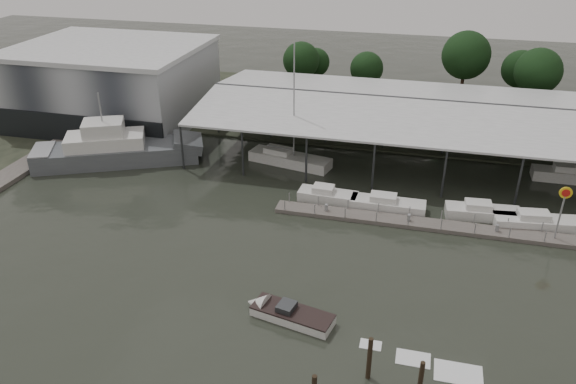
% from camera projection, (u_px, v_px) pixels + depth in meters
% --- Properties ---
extents(ground, '(200.00, 200.00, 0.00)m').
position_uv_depth(ground, '(236.00, 261.00, 48.19)').
color(ground, '#272B23').
rests_on(ground, ground).
extents(land_strip_far, '(140.00, 30.00, 0.30)m').
position_uv_depth(land_strip_far, '(327.00, 108.00, 84.40)').
color(land_strip_far, '#3E4231').
rests_on(land_strip_far, ground).
extents(land_strip_west, '(20.00, 40.00, 0.30)m').
position_uv_depth(land_strip_west, '(45.00, 112.00, 82.76)').
color(land_strip_west, '#3E4231').
rests_on(land_strip_west, ground).
extents(storage_warehouse, '(24.50, 20.50, 10.50)m').
position_uv_depth(storage_warehouse, '(113.00, 83.00, 77.73)').
color(storage_warehouse, '#9BA0A5').
rests_on(storage_warehouse, ground).
extents(covered_boat_shed, '(58.24, 24.00, 6.96)m').
position_uv_depth(covered_boat_shed, '(448.00, 107.00, 65.86)').
color(covered_boat_shed, silver).
rests_on(covered_boat_shed, ground).
extents(trawler_dock, '(3.00, 18.00, 0.50)m').
position_uv_depth(trawler_dock, '(35.00, 160.00, 66.71)').
color(trawler_dock, '#635D57').
rests_on(trawler_dock, ground).
extents(floating_dock, '(28.00, 2.00, 1.40)m').
position_uv_depth(floating_dock, '(419.00, 223.00, 53.46)').
color(floating_dock, '#635D57').
rests_on(floating_dock, ground).
extents(shell_fuel_sign, '(1.10, 0.18, 5.55)m').
position_uv_depth(shell_fuel_sign, '(563.00, 204.00, 49.14)').
color(shell_fuel_sign, gray).
rests_on(shell_fuel_sign, ground).
extents(grey_trawler, '(19.71, 12.62, 8.84)m').
position_uv_depth(grey_trawler, '(118.00, 150.00, 66.07)').
color(grey_trawler, '#555A5E').
rests_on(grey_trawler, ground).
extents(white_sailboat, '(10.13, 4.64, 14.41)m').
position_uv_depth(white_sailboat, '(289.00, 159.00, 65.94)').
color(white_sailboat, white).
rests_on(white_sailboat, ground).
extents(speedboat_underway, '(17.65, 5.58, 2.00)m').
position_uv_depth(speedboat_underway, '(285.00, 313.00, 41.41)').
color(speedboat_underway, white).
rests_on(speedboat_underway, ground).
extents(moored_cruiser_0, '(6.14, 2.50, 1.70)m').
position_uv_depth(moored_cruiser_0, '(327.00, 195.00, 57.71)').
color(moored_cruiser_0, white).
rests_on(moored_cruiser_0, ground).
extents(moored_cruiser_1, '(7.40, 2.26, 1.70)m').
position_uv_depth(moored_cruiser_1, '(387.00, 204.00, 56.01)').
color(moored_cruiser_1, white).
rests_on(moored_cruiser_1, ground).
extents(moored_cruiser_2, '(7.20, 2.73, 1.70)m').
position_uv_depth(moored_cruiser_2, '(482.00, 212.00, 54.63)').
color(moored_cruiser_2, white).
rests_on(moored_cruiser_2, ground).
extents(moored_cruiser_3, '(8.27, 3.20, 1.70)m').
position_uv_depth(moored_cruiser_3, '(537.00, 222.00, 52.87)').
color(moored_cruiser_3, white).
rests_on(moored_cruiser_3, ground).
extents(horizon_tree_line, '(69.50, 11.20, 10.80)m').
position_uv_depth(horizon_tree_line, '(499.00, 69.00, 82.10)').
color(horizon_tree_line, '#312016').
rests_on(horizon_tree_line, ground).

